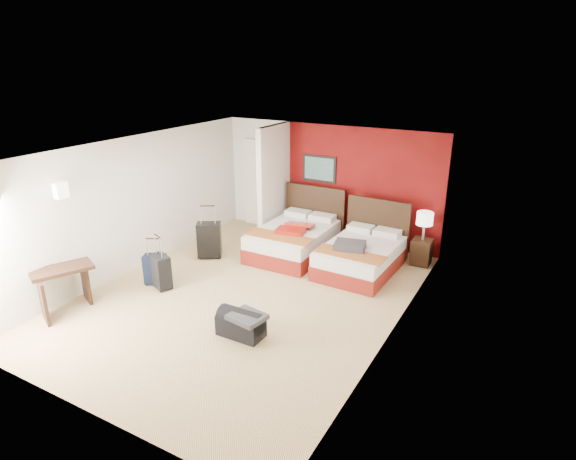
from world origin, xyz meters
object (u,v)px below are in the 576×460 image
Objects in this scene: bed_right at (360,258)px; suitcase_charcoal at (161,273)px; bed_left at (293,241)px; suitcase_navy at (156,270)px; duffel_bag at (241,325)px; table_lamp at (424,226)px; nightstand at (421,252)px; desk at (65,289)px; suitcase_black at (209,241)px; red_suitcase_open at (295,228)px.

bed_right is 3.06× the size of suitcase_charcoal.
bed_left reaches higher than suitcase_navy.
suitcase_navy is 2.36m from duffel_bag.
table_lamp is at bearing 64.64° from suitcase_charcoal.
table_lamp is (0.93, 0.88, 0.52)m from bed_right.
bed_right reaches higher than nightstand.
desk reaches higher than duffel_bag.
bed_right is 1.39m from table_lamp.
bed_right is at bearing 76.62° from duffel_bag.
suitcase_black reaches higher than duffel_bag.
suitcase_charcoal is at bearing -130.59° from red_suitcase_open.
desk reaches higher than nightstand.
table_lamp reaches higher than suitcase_navy.
red_suitcase_open is 1.30× the size of suitcase_charcoal.
suitcase_black is 1.33× the size of suitcase_navy.
duffel_bag is at bearing 39.65° from desk.
duffel_bag is (-0.71, -2.93, -0.10)m from bed_right.
bed_left is 2.59m from table_lamp.
bed_right is 2.36× the size of red_suitcase_open.
suitcase_charcoal is (0.10, -1.49, -0.06)m from suitcase_black.
suitcase_navy is at bearing -122.16° from bed_left.
bed_left is at bearing -162.95° from nightstand.
nightstand is 4.93m from suitcase_charcoal.
bed_right is at bearing -136.42° from table_lamp.
suitcase_black is at bearing 136.55° from duffel_bag.
table_lamp reaches higher than bed_right.
red_suitcase_open is 1.08× the size of suitcase_black.
bed_right is 1.43m from red_suitcase_open.
desk is (-3.54, -3.69, 0.11)m from bed_right.
table_lamp is (2.42, 0.78, 0.50)m from bed_left.
table_lamp reaches higher than duffel_bag.
suitcase_charcoal is 0.64× the size of desk.
suitcase_black reaches higher than bed_right.
desk is at bearing -135.24° from nightstand.
suitcase_navy is 0.78× the size of duffel_bag.
table_lamp is 0.61× the size of desk.
duffel_bag is (2.08, -0.58, -0.12)m from suitcase_charcoal.
desk reaches higher than red_suitcase_open.
bed_right is 3.19× the size of table_lamp.
table_lamp is 6.41m from desk.
bed_left is 2.81m from suitcase_navy.
nightstand is at bearing 0.00° from table_lamp.
red_suitcase_open is 2.75m from suitcase_charcoal.
bed_left is 2.51× the size of red_suitcase_open.
table_lamp is 4.22m from suitcase_black.
desk is (-2.05, -3.79, 0.09)m from bed_left.
table_lamp is at bearing 45.51° from bed_right.
nightstand is 0.92× the size of table_lamp.
duffel_bag is (0.78, -3.03, -0.11)m from bed_left.
suitcase_charcoal is at bearing -118.03° from bed_left.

